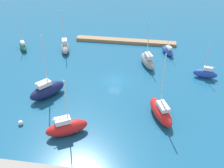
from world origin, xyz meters
name	(u,v)px	position (x,y,z in m)	size (l,w,h in m)	color
water	(115,80)	(0.00, 0.00, 0.00)	(160.00, 160.00, 0.00)	#19567F
pier_dock	(126,41)	(-0.14, -19.07, 0.40)	(26.28, 2.10, 0.80)	#997A56
sailboat_red_center_basin	(67,127)	(5.36, 17.38, 1.42)	(7.20, 5.48, 10.32)	red
sailboat_gray_far_south	(147,61)	(-6.42, -7.32, 1.34)	(4.53, 7.09, 10.14)	gray
sailboat_blue_by_breakwater	(205,73)	(-18.89, -4.03, 1.09)	(5.16, 2.12, 7.55)	#2347B2
sailboat_navy_outer_mooring	(47,90)	(12.00, 7.70, 1.51)	(6.61, 7.46, 12.74)	#141E4C
sailboat_green_west_end	(23,46)	(24.95, -11.03, 0.95)	(4.00, 4.87, 8.90)	#19724C
sailboat_red_off_beacon	(161,111)	(-9.68, 10.91, 1.43)	(5.38, 8.23, 12.38)	red
sailboat_gray_near_pier	(65,47)	(14.12, -11.52, 1.23)	(3.66, 6.29, 10.63)	gray
sailboat_blue_along_channel	(168,51)	(-11.07, -13.91, 0.91)	(3.70, 5.04, 8.19)	#2347B2
mooring_buoy_white	(21,123)	(13.81, 16.39, 0.43)	(0.85, 0.85, 0.85)	white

